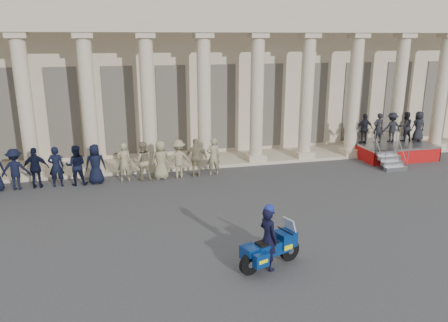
% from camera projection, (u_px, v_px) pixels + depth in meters
% --- Properties ---
extents(ground, '(90.00, 90.00, 0.00)m').
position_uv_depth(ground, '(215.00, 240.00, 13.58)').
color(ground, '#3A3A3C').
rests_on(ground, ground).
extents(building, '(40.00, 12.50, 9.00)m').
position_uv_depth(building, '(160.00, 64.00, 26.11)').
color(building, '#C0AE90').
rests_on(building, ground).
extents(officer_rank, '(17.14, 0.66, 1.73)m').
position_uv_depth(officer_rank, '(12.00, 169.00, 17.87)').
color(officer_rank, black).
rests_on(officer_rank, ground).
extents(reviewing_stand, '(4.04, 3.75, 2.33)m').
position_uv_depth(reviewing_stand, '(394.00, 134.00, 22.70)').
color(reviewing_stand, gray).
rests_on(reviewing_stand, ground).
extents(motorcycle, '(1.94, 1.12, 1.29)m').
position_uv_depth(motorcycle, '(271.00, 248.00, 11.87)').
color(motorcycle, black).
rests_on(motorcycle, ground).
extents(rider, '(0.62, 0.75, 1.87)m').
position_uv_depth(rider, '(268.00, 237.00, 11.71)').
color(rider, black).
rests_on(rider, ground).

